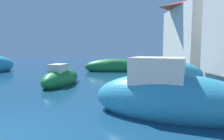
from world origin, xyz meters
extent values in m
ellipsoid|color=teal|center=(6.59, 8.07, 0.49)|extent=(5.03, 2.27, 1.79)
cube|color=brown|center=(6.59, 8.07, 1.07)|extent=(1.07, 1.65, 0.08)
ellipsoid|color=teal|center=(4.75, 1.66, 0.49)|extent=(5.42, 3.82, 1.77)
cube|color=beige|center=(4.38, 1.82, 1.45)|extent=(2.06, 1.91, 0.86)
ellipsoid|color=#197233|center=(3.65, 14.48, 0.43)|extent=(5.76, 1.74, 1.56)
cube|color=brown|center=(3.65, 14.48, 0.93)|extent=(1.15, 1.39, 0.08)
ellipsoid|color=#197233|center=(0.04, 7.40, 0.34)|extent=(2.34, 3.96, 1.24)
cube|color=beige|center=(-0.04, 7.11, 0.99)|extent=(1.07, 1.31, 0.55)
cube|color=silver|center=(13.00, 15.35, 3.35)|extent=(6.79, 7.75, 5.69)
pyramid|color=brown|center=(13.00, 15.35, 6.80)|extent=(7.19, 8.22, 1.22)
camera|label=1|loc=(2.66, -4.63, 2.16)|focal=32.32mm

